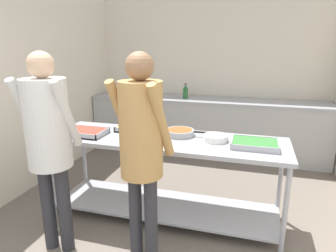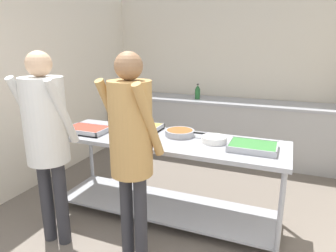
{
  "view_description": "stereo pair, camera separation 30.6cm",
  "coord_description": "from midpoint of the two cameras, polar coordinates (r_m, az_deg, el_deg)",
  "views": [
    {
      "loc": [
        0.74,
        -0.81,
        1.78
      ],
      "look_at": [
        -0.09,
        2.03,
        0.98
      ],
      "focal_mm": 32.0,
      "sensor_mm": 36.0,
      "label": 1
    },
    {
      "loc": [
        1.03,
        -0.71,
        1.78
      ],
      "look_at": [
        -0.09,
        2.03,
        0.98
      ],
      "focal_mm": 32.0,
      "sensor_mm": 36.0,
      "label": 2
    }
  ],
  "objects": [
    {
      "name": "serving_counter",
      "position": [
        3.1,
        -3.38,
        -7.34
      ],
      "size": [
        2.4,
        0.73,
        0.88
      ],
      "color": "#9EA0A8",
      "rests_on": "ground_plane"
    },
    {
      "name": "wall_rear",
      "position": [
        5.2,
        6.49,
        10.08
      ],
      "size": [
        3.97,
        0.06,
        2.65
      ],
      "color": "beige",
      "rests_on": "ground_plane"
    },
    {
      "name": "guest_serving_right",
      "position": [
        2.69,
        -24.94,
        -1.41
      ],
      "size": [
        0.47,
        0.36,
        1.74
      ],
      "color": "#2D2D33",
      "rests_on": "ground_plane"
    },
    {
      "name": "serving_tray_roast",
      "position": [
        3.27,
        -18.31,
        -1.16
      ],
      "size": [
        0.45,
        0.3,
        0.05
      ],
      "color": "#9EA0A8",
      "rests_on": "serving_counter"
    },
    {
      "name": "plate_stack",
      "position": [
        2.92,
        6.09,
        -2.32
      ],
      "size": [
        0.25,
        0.25,
        0.06
      ],
      "color": "white",
      "rests_on": "serving_counter"
    },
    {
      "name": "sauce_pan",
      "position": [
        3.08,
        -0.56,
        -1.22
      ],
      "size": [
        0.44,
        0.3,
        0.06
      ],
      "color": "#9EA0A8",
      "rests_on": "serving_counter"
    },
    {
      "name": "back_counter",
      "position": [
        4.99,
        5.47,
        -0.13
      ],
      "size": [
        3.81,
        0.65,
        0.93
      ],
      "color": "#A8A8A8",
      "rests_on": "ground_plane"
    },
    {
      "name": "guest_serving_left",
      "position": [
        2.29,
        -8.94,
        -2.63
      ],
      "size": [
        0.48,
        0.41,
        1.74
      ],
      "color": "#2D2D33",
      "rests_on": "ground_plane"
    },
    {
      "name": "water_bottle",
      "position": [
        4.9,
        1.55,
        6.53
      ],
      "size": [
        0.08,
        0.08,
        0.24
      ],
      "color": "#23602D",
      "rests_on": "back_counter"
    },
    {
      "name": "wall_left",
      "position": [
        4.11,
        -27.85,
        7.09
      ],
      "size": [
        0.06,
        4.46,
        2.65
      ],
      "color": "beige",
      "rests_on": "ground_plane"
    },
    {
      "name": "serving_tray_greens",
      "position": [
        2.82,
        13.24,
        -3.39
      ],
      "size": [
        0.42,
        0.33,
        0.05
      ],
      "color": "#9EA0A8",
      "rests_on": "serving_counter"
    },
    {
      "name": "serving_tray_vegetables",
      "position": [
        3.3,
        -8.31,
        -0.41
      ],
      "size": [
        0.45,
        0.3,
        0.05
      ],
      "color": "#9EA0A8",
      "rests_on": "serving_counter"
    }
  ]
}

